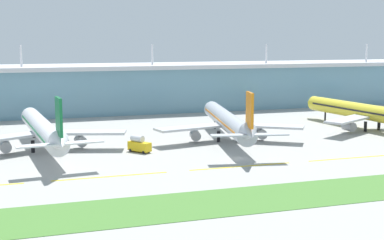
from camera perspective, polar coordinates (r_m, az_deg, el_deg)
name	(u,v)px	position (r m, az deg, el deg)	size (l,w,h in m)	color
ground_plane	(238,158)	(151.07, 4.86, -4.06)	(600.00, 600.00, 0.00)	#9E9E99
terminal_building	(150,87)	(249.97, -4.48, 3.49)	(288.00, 34.00, 30.40)	#6693A8
airliner_near_middle	(43,129)	(165.48, -15.47, -0.95)	(48.56, 68.60, 18.90)	silver
airliner_center	(228,121)	(175.21, 3.77, -0.14)	(48.01, 69.80, 18.90)	#ADB2BC
airliner_far_middle	(370,113)	(205.62, 18.25, 0.74)	(48.36, 72.09, 18.90)	yellow
taxiway_stripe_mid_west	(111,176)	(132.55, -8.59, -5.91)	(28.00, 0.70, 0.04)	yellow
taxiway_stripe_centre	(241,166)	(141.66, 5.17, -4.91)	(28.00, 0.70, 0.04)	yellow
taxiway_stripe_mid_east	(353,158)	(157.72, 16.66, -3.84)	(28.00, 0.70, 0.04)	yellow
grass_verge	(304,194)	(119.00, 11.71, -7.67)	(300.00, 18.00, 0.10)	#477A33
fuel_truck	(139,144)	(159.13, -5.61, -2.59)	(6.37, 7.33, 4.95)	gold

